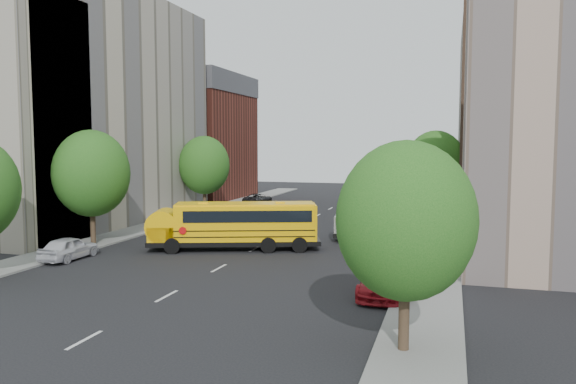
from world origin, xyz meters
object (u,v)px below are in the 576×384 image
at_px(street_tree_4, 435,165).
at_px(parked_car_5, 423,204).
at_px(parked_car_1, 198,213).
at_px(street_tree_1, 91,173).
at_px(street_tree_3, 406,221).
at_px(street_tree_2, 204,165).
at_px(parked_car_0, 69,248).
at_px(parked_car_2, 258,199).
at_px(school_bus, 233,223).
at_px(parked_car_4, 408,215).
at_px(safari_truck, 377,223).
at_px(street_tree_5, 439,164).
at_px(parked_car_3, 385,279).

bearing_deg(street_tree_4, parked_car_5, 99.86).
relative_size(parked_car_1, parked_car_5, 0.93).
height_order(street_tree_1, street_tree_3, street_tree_1).
xyz_separation_m(street_tree_2, street_tree_4, (22.00, 0.00, 0.25)).
bearing_deg(parked_car_0, parked_car_2, -91.37).
xyz_separation_m(street_tree_1, street_tree_4, (22.00, 18.00, 0.12)).
height_order(school_bus, parked_car_4, school_bus).
distance_m(street_tree_2, safari_truck, 21.70).
bearing_deg(parked_car_2, street_tree_3, 119.55).
bearing_deg(parked_car_2, street_tree_1, 89.47).
relative_size(street_tree_5, parked_car_0, 1.81).
distance_m(street_tree_1, parked_car_5, 33.48).
height_order(parked_car_0, parked_car_5, parked_car_5).
bearing_deg(parked_car_0, street_tree_4, -132.58).
height_order(street_tree_1, school_bus, street_tree_1).
bearing_deg(street_tree_1, street_tree_2, 90.00).
bearing_deg(street_tree_5, school_bus, -113.26).
bearing_deg(parked_car_4, parked_car_5, 81.27).
xyz_separation_m(street_tree_5, parked_car_5, (-1.40, -3.94, -3.93)).
relative_size(street_tree_5, safari_truck, 1.23).
bearing_deg(parked_car_1, street_tree_3, 125.34).
bearing_deg(street_tree_4, parked_car_3, -93.33).
relative_size(parked_car_1, parked_car_3, 0.86).
xyz_separation_m(parked_car_1, parked_car_3, (19.15, -20.36, 0.01)).
xyz_separation_m(street_tree_5, parked_car_3, (-1.45, -36.93, -3.98)).
relative_size(street_tree_4, parked_car_4, 1.86).
bearing_deg(parked_car_3, street_tree_2, 130.87).
bearing_deg(parked_car_4, street_tree_5, 76.76).
bearing_deg(parked_car_4, safari_truck, -102.22).
bearing_deg(street_tree_2, parked_car_5, 21.36).
bearing_deg(street_tree_3, parked_car_0, 154.93).
distance_m(safari_truck, parked_car_5, 19.19).
distance_m(street_tree_2, street_tree_3, 38.83).
bearing_deg(street_tree_2, street_tree_3, -55.49).
bearing_deg(street_tree_3, parked_car_2, 115.50).
distance_m(street_tree_4, school_bus, 20.95).
bearing_deg(street_tree_2, parked_car_0, -86.42).
distance_m(street_tree_1, parked_car_4, 26.23).
height_order(street_tree_1, street_tree_5, street_tree_1).
bearing_deg(street_tree_2, safari_truck, -30.89).
distance_m(safari_truck, parked_car_1, 18.16).
height_order(safari_truck, parked_car_1, safari_truck).
distance_m(street_tree_1, parked_car_2, 27.93).
bearing_deg(street_tree_4, street_tree_5, 90.00).
xyz_separation_m(street_tree_3, parked_car_0, (-20.60, 9.64, -3.75)).
relative_size(street_tree_5, parked_car_4, 1.72).
bearing_deg(street_tree_4, school_bus, -126.50).
xyz_separation_m(street_tree_3, street_tree_4, (0.00, 32.00, 0.62)).
height_order(safari_truck, parked_car_5, safari_truck).
bearing_deg(parked_car_0, school_bus, -145.26).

